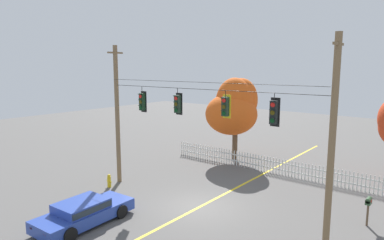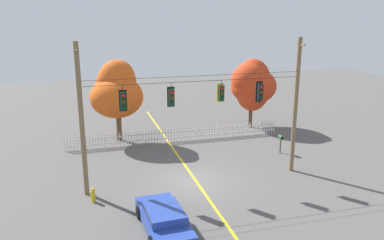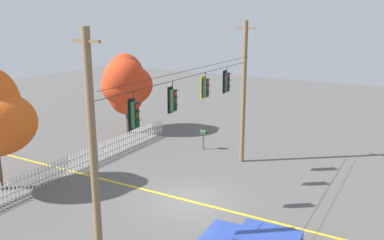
{
  "view_description": "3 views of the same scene",
  "coord_description": "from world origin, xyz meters",
  "views": [
    {
      "loc": [
        10.28,
        -13.45,
        7.25
      ],
      "look_at": [
        -0.11,
        -0.48,
        4.66
      ],
      "focal_mm": 31.96,
      "sensor_mm": 36.0,
      "label": 1
    },
    {
      "loc": [
        -6.27,
        -21.36,
        10.0
      ],
      "look_at": [
        -0.29,
        -0.1,
        3.93
      ],
      "focal_mm": 37.08,
      "sensor_mm": 36.0,
      "label": 2
    },
    {
      "loc": [
        -16.0,
        -9.18,
        8.92
      ],
      "look_at": [
        -0.77,
        -0.54,
        4.36
      ],
      "focal_mm": 38.38,
      "sensor_mm": 36.0,
      "label": 3
    }
  ],
  "objects": [
    {
      "name": "traffic_signal_northbound_primary",
      "position": [
        -1.47,
        0.01,
        5.32
      ],
      "size": [
        0.43,
        0.38,
        1.42
      ],
      "color": "black"
    },
    {
      "name": "signal_support_span",
      "position": [
        0.0,
        -0.0,
        4.36
      ],
      "size": [
        13.15,
        1.1,
        8.54
      ],
      "color": "brown",
      "rests_on": "ground"
    },
    {
      "name": "lane_centerline_stripe",
      "position": [
        0.0,
        0.0,
        0.0
      ],
      "size": [
        0.16,
        36.0,
        0.01
      ],
      "primitive_type": "cube",
      "color": "gold",
      "rests_on": "ground"
    },
    {
      "name": "ground",
      "position": [
        0.0,
        0.0,
        0.0
      ],
      "size": [
        80.0,
        80.0,
        0.0
      ],
      "primitive_type": "plane",
      "color": "#565451"
    },
    {
      "name": "fire_hydrant",
      "position": [
        -6.13,
        -1.04,
        0.4
      ],
      "size": [
        0.38,
        0.22,
        0.81
      ],
      "color": "gold",
      "rests_on": "ground"
    },
    {
      "name": "parked_car",
      "position": [
        -3.01,
        -4.9,
        0.61
      ],
      "size": [
        2.21,
        4.71,
        1.15
      ],
      "color": "#28429E",
      "rests_on": "ground"
    },
    {
      "name": "autumn_maple_near_fence",
      "position": [
        -3.68,
        9.24,
        4.07
      ],
      "size": [
        4.09,
        3.99,
        6.44
      ],
      "color": "brown",
      "rests_on": "ground"
    },
    {
      "name": "roadside_mailbox",
      "position": [
        7.31,
        3.16,
        1.1
      ],
      "size": [
        0.25,
        0.44,
        1.35
      ],
      "color": "brown",
      "rests_on": "ground"
    },
    {
      "name": "white_picket_fence",
      "position": [
        0.66,
        7.78,
        0.56
      ],
      "size": [
        17.07,
        0.06,
        1.1
      ],
      "color": "silver",
      "rests_on": "ground"
    },
    {
      "name": "traffic_signal_southbound_primary",
      "position": [
        1.51,
        0.01,
        5.4
      ],
      "size": [
        0.43,
        0.38,
        1.32
      ],
      "color": "black"
    },
    {
      "name": "traffic_signal_northbound_secondary",
      "position": [
        -4.17,
        0.01,
        5.27
      ],
      "size": [
        0.43,
        0.38,
        1.5
      ],
      "color": "black"
    },
    {
      "name": "autumn_maple_mid",
      "position": [
        8.11,
        10.23,
        3.81
      ],
      "size": [
        4.1,
        3.82,
        6.05
      ],
      "color": "#473828",
      "rests_on": "ground"
    },
    {
      "name": "traffic_signal_eastbound_side",
      "position": [
        3.98,
        0.01,
        5.33
      ],
      "size": [
        0.43,
        0.38,
        1.46
      ],
      "color": "black"
    }
  ]
}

